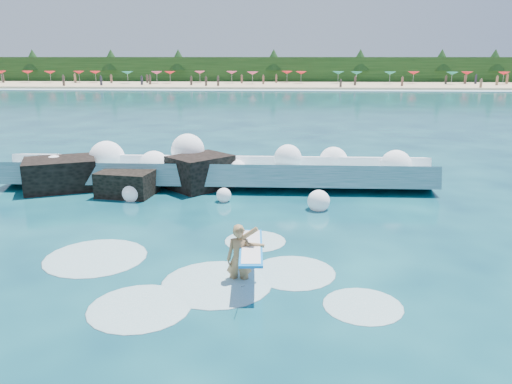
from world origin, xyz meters
The scene contains 11 objects.
ground centered at (0.00, 0.00, 0.00)m, with size 200.00×200.00×0.00m, color #072A3E.
beach centered at (0.00, 78.00, 0.20)m, with size 140.00×20.00×0.40m, color tan.
wet_band centered at (0.00, 67.00, 0.04)m, with size 140.00×5.00×0.08m, color silver.
treeline centered at (0.00, 88.00, 2.50)m, with size 140.00×4.00×5.00m, color black.
breaking_wave centered at (-0.38, 7.40, 0.53)m, with size 17.67×2.77×1.52m.
rock_cluster centered at (-4.10, 6.48, 0.51)m, with size 8.81×3.60×1.60m.
surfer_with_board centered at (1.35, -1.81, 0.63)m, with size 0.93×2.89×1.71m.
wave_spray centered at (-0.54, 7.39, 0.99)m, with size 15.14×4.98×2.17m.
surf_foam centered at (0.07, -1.51, 0.00)m, with size 9.10×6.20×0.14m.
beach_umbrellas centered at (-0.06, 79.95, 2.25)m, with size 111.50×6.95×0.50m.
beachgoers centered at (-3.50, 73.96, 1.06)m, with size 108.78×12.24×1.93m.
Camera 1 is at (2.23, -12.90, 5.29)m, focal length 35.00 mm.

